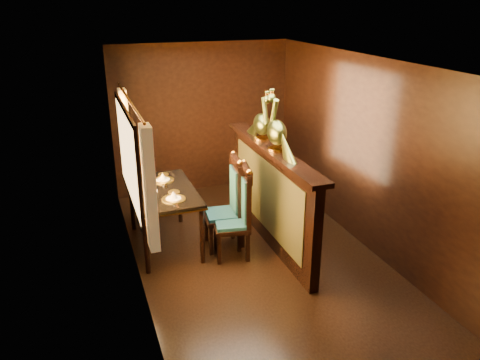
{
  "coord_description": "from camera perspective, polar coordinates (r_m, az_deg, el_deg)",
  "views": [
    {
      "loc": [
        -1.99,
        -4.96,
        3.17
      ],
      "look_at": [
        -0.14,
        0.24,
        1.0
      ],
      "focal_mm": 35.0,
      "sensor_mm": 36.0,
      "label": 1
    }
  ],
  "objects": [
    {
      "name": "peacock_right",
      "position": [
        6.26,
        2.69,
        7.94
      ],
      "size": [
        0.22,
        0.58,
        0.69
      ],
      "primitive_type": null,
      "color": "#194D32",
      "rests_on": "partition"
    },
    {
      "name": "room_shell",
      "position": [
        5.56,
        1.25,
        4.9
      ],
      "size": [
        3.04,
        5.04,
        2.52
      ],
      "color": "black",
      "rests_on": "ground"
    },
    {
      "name": "ground",
      "position": [
        6.22,
        1.93,
        -9.18
      ],
      "size": [
        5.0,
        5.0,
        0.0
      ],
      "primitive_type": "plane",
      "color": "black",
      "rests_on": "ground"
    },
    {
      "name": "dining_table",
      "position": [
        6.22,
        -9.4,
        -1.79
      ],
      "size": [
        0.84,
        1.39,
        1.02
      ],
      "rotation": [
        0.0,
        0.0,
        0.01
      ],
      "color": "black",
      "rests_on": "ground"
    },
    {
      "name": "chair_left",
      "position": [
        5.93,
        0.02,
        -3.59
      ],
      "size": [
        0.52,
        0.54,
        1.26
      ],
      "rotation": [
        0.0,
        0.0,
        -0.17
      ],
      "color": "black",
      "rests_on": "ground"
    },
    {
      "name": "peacock_left",
      "position": [
        5.81,
        4.55,
        7.11
      ],
      "size": [
        0.24,
        0.63,
        0.75
      ],
      "primitive_type": null,
      "color": "#194D32",
      "rests_on": "partition"
    },
    {
      "name": "chair_right",
      "position": [
        6.16,
        -1.14,
        -2.47
      ],
      "size": [
        0.51,
        0.53,
        1.29
      ],
      "rotation": [
        0.0,
        0.0,
        -0.11
      ],
      "color": "black",
      "rests_on": "ground"
    },
    {
      "name": "partition",
      "position": [
        6.25,
        3.75,
        -1.7
      ],
      "size": [
        0.26,
        2.7,
        1.36
      ],
      "color": "black",
      "rests_on": "ground"
    }
  ]
}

